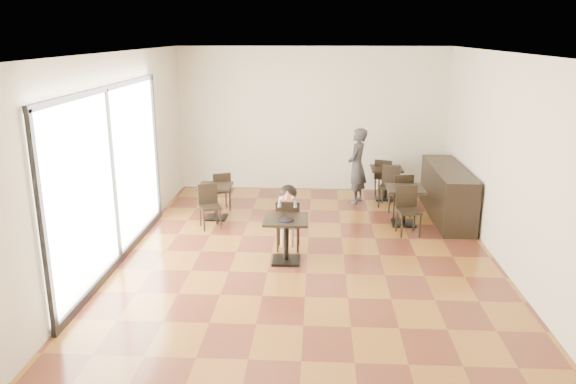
# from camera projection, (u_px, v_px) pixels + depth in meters

# --- Properties ---
(floor) EXTENTS (6.00, 8.00, 0.01)m
(floor) POSITION_uv_depth(u_px,v_px,m) (308.00, 254.00, 9.17)
(floor) COLOR brown
(floor) RESTS_ON ground
(ceiling) EXTENTS (6.00, 8.00, 0.01)m
(ceiling) POSITION_uv_depth(u_px,v_px,m) (310.00, 52.00, 8.29)
(ceiling) COLOR white
(ceiling) RESTS_ON floor
(wall_back) EXTENTS (6.00, 0.01, 3.20)m
(wall_back) POSITION_uv_depth(u_px,v_px,m) (312.00, 120.00, 12.57)
(wall_back) COLOR beige
(wall_back) RESTS_ON floor
(wall_front) EXTENTS (6.00, 0.01, 3.20)m
(wall_front) POSITION_uv_depth(u_px,v_px,m) (299.00, 257.00, 4.89)
(wall_front) COLOR beige
(wall_front) RESTS_ON floor
(wall_left) EXTENTS (0.01, 8.00, 3.20)m
(wall_left) POSITION_uv_depth(u_px,v_px,m) (119.00, 156.00, 8.89)
(wall_left) COLOR beige
(wall_left) RESTS_ON floor
(wall_right) EXTENTS (0.01, 8.00, 3.20)m
(wall_right) POSITION_uv_depth(u_px,v_px,m) (505.00, 160.00, 8.57)
(wall_right) COLOR beige
(wall_right) RESTS_ON floor
(storefront_window) EXTENTS (0.04, 4.50, 2.60)m
(storefront_window) POSITION_uv_depth(u_px,v_px,m) (111.00, 176.00, 8.47)
(storefront_window) COLOR white
(storefront_window) RESTS_ON floor
(child_table) EXTENTS (0.68, 0.68, 0.72)m
(child_table) POSITION_uv_depth(u_px,v_px,m) (286.00, 240.00, 8.76)
(child_table) COLOR black
(child_table) RESTS_ON floor
(child_chair) EXTENTS (0.39, 0.39, 0.87)m
(child_chair) POSITION_uv_depth(u_px,v_px,m) (288.00, 224.00, 9.27)
(child_chair) COLOR black
(child_chair) RESTS_ON floor
(child) EXTENTS (0.39, 0.55, 1.09)m
(child) POSITION_uv_depth(u_px,v_px,m) (288.00, 218.00, 9.24)
(child) COLOR slate
(child) RESTS_ON child_chair
(plate) EXTENTS (0.24, 0.24, 0.01)m
(plate) POSITION_uv_depth(u_px,v_px,m) (286.00, 220.00, 8.56)
(plate) COLOR black
(plate) RESTS_ON child_table
(pizza_slice) EXTENTS (0.25, 0.19, 0.06)m
(pizza_slice) POSITION_uv_depth(u_px,v_px,m) (288.00, 198.00, 8.94)
(pizza_slice) COLOR tan
(pizza_slice) RESTS_ON child
(adult_patron) EXTENTS (0.56, 0.68, 1.59)m
(adult_patron) POSITION_uv_depth(u_px,v_px,m) (357.00, 166.00, 11.71)
(adult_patron) COLOR #37363B
(adult_patron) RESTS_ON floor
(cafe_table_mid) EXTENTS (0.78, 0.78, 0.72)m
(cafe_table_mid) POSITION_uv_depth(u_px,v_px,m) (404.00, 206.00, 10.48)
(cafe_table_mid) COLOR black
(cafe_table_mid) RESTS_ON floor
(cafe_table_left) EXTENTS (0.83, 0.83, 0.67)m
(cafe_table_left) POSITION_uv_depth(u_px,v_px,m) (216.00, 202.00, 10.83)
(cafe_table_left) COLOR black
(cafe_table_left) RESTS_ON floor
(cafe_table_back) EXTENTS (0.84, 0.84, 0.70)m
(cafe_table_back) POSITION_uv_depth(u_px,v_px,m) (386.00, 183.00, 12.09)
(cafe_table_back) COLOR black
(cafe_table_back) RESTS_ON floor
(chair_mid_a) EXTENTS (0.44, 0.44, 0.86)m
(chair_mid_a) POSITION_uv_depth(u_px,v_px,m) (400.00, 194.00, 10.99)
(chair_mid_a) COLOR black
(chair_mid_a) RESTS_ON floor
(chair_mid_b) EXTENTS (0.44, 0.44, 0.86)m
(chair_mid_b) POSITION_uv_depth(u_px,v_px,m) (409.00, 211.00, 9.93)
(chair_mid_b) COLOR black
(chair_mid_b) RESTS_ON floor
(chair_left_a) EXTENTS (0.48, 0.48, 0.80)m
(chair_left_a) POSITION_uv_depth(u_px,v_px,m) (220.00, 191.00, 11.34)
(chair_left_a) COLOR black
(chair_left_a) RESTS_ON floor
(chair_left_b) EXTENTS (0.48, 0.48, 0.80)m
(chair_left_b) POSITION_uv_depth(u_px,v_px,m) (210.00, 207.00, 10.28)
(chair_left_b) COLOR black
(chair_left_b) RESTS_ON floor
(chair_back_a) EXTENTS (0.48, 0.48, 0.84)m
(chair_back_a) POSITION_uv_depth(u_px,v_px,m) (384.00, 177.00, 12.33)
(chair_back_a) COLOR black
(chair_back_a) RESTS_ON floor
(chair_back_b) EXTENTS (0.48, 0.48, 0.84)m
(chair_back_b) POSITION_uv_depth(u_px,v_px,m) (389.00, 187.00, 11.54)
(chair_back_b) COLOR black
(chair_back_b) RESTS_ON floor
(service_counter) EXTENTS (0.60, 2.40, 1.00)m
(service_counter) POSITION_uv_depth(u_px,v_px,m) (447.00, 193.00, 10.81)
(service_counter) COLOR black
(service_counter) RESTS_ON floor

